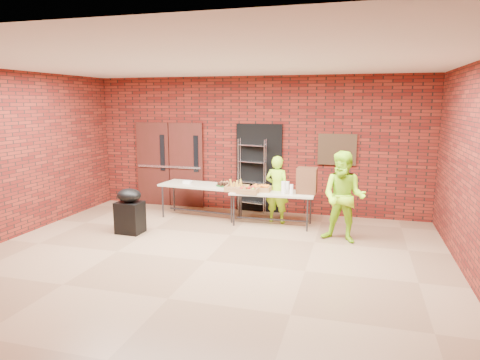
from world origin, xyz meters
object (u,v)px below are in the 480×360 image
object	(u,v)px
table_right	(273,195)
volunteer_man	(344,197)
wire_rack	(252,176)
coffee_dispenser	(307,181)
table_left	(201,187)
covered_grill	(130,211)
volunteer_woman	(277,189)

from	to	relation	value
table_right	volunteer_man	size ratio (longest dim) A/B	1.04
wire_rack	coffee_dispenser	world-z (taller)	wire_rack
wire_rack	volunteer_man	bearing A→B (deg)	-22.72
coffee_dispenser	table_left	bearing A→B (deg)	176.52
volunteer_man	covered_grill	bearing A→B (deg)	-157.41
table_right	coffee_dispenser	distance (m)	0.78
table_left	table_right	size ratio (longest dim) A/B	1.07
wire_rack	table_right	xyz separation A→B (m)	(0.68, -0.92, -0.22)
covered_grill	volunteer_woman	xyz separation A→B (m)	(2.69, 1.57, 0.28)
table_right	volunteer_woman	bearing A→B (deg)	75.55
coffee_dispenser	covered_grill	world-z (taller)	coffee_dispenser
volunteer_woman	covered_grill	bearing A→B (deg)	42.41
volunteer_woman	volunteer_man	size ratio (longest dim) A/B	0.86
covered_grill	volunteer_woman	bearing A→B (deg)	32.80
table_right	covered_grill	world-z (taller)	covered_grill
table_right	coffee_dispenser	size ratio (longest dim) A/B	3.32
coffee_dispenser	volunteer_man	world-z (taller)	volunteer_man
table_right	volunteer_woman	xyz separation A→B (m)	(0.05, 0.23, 0.07)
wire_rack	covered_grill	bearing A→B (deg)	-116.21
wire_rack	volunteer_man	size ratio (longest dim) A/B	1.02
table_left	volunteer_man	distance (m)	3.34
volunteer_man	table_left	bearing A→B (deg)	177.65
table_right	volunteer_woman	distance (m)	0.25
covered_grill	volunteer_man	distance (m)	4.20
wire_rack	coffee_dispenser	distance (m)	1.63
table_left	volunteer_man	size ratio (longest dim) A/B	1.11
table_right	covered_grill	xyz separation A→B (m)	(-2.64, -1.34, -0.21)
volunteer_woman	volunteer_man	world-z (taller)	volunteer_man
covered_grill	coffee_dispenser	bearing A→B (deg)	25.37
wire_rack	volunteer_woman	bearing A→B (deg)	-28.45
coffee_dispenser	volunteer_woman	world-z (taller)	volunteer_woman
coffee_dispenser	volunteer_woman	distance (m)	0.72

